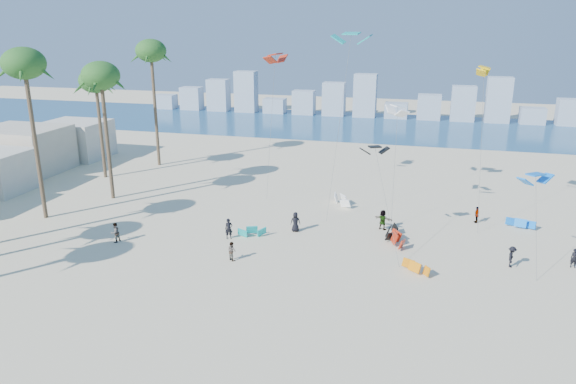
# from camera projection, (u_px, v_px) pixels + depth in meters

# --- Properties ---
(ground) EXTENTS (220.00, 220.00, 0.00)m
(ground) POSITION_uv_depth(u_px,v_px,m) (170.00, 340.00, 31.53)
(ground) COLOR beige
(ground) RESTS_ON ground
(ocean) EXTENTS (220.00, 220.00, 0.00)m
(ocean) POSITION_uv_depth(u_px,v_px,m) (350.00, 125.00, 97.93)
(ocean) COLOR navy
(ocean) RESTS_ON ground
(kitesurfer_near) EXTENTS (0.78, 0.67, 1.81)m
(kitesurfer_near) POSITION_uv_depth(u_px,v_px,m) (229.00, 229.00, 46.10)
(kitesurfer_near) COLOR black
(kitesurfer_near) RESTS_ON ground
(kitesurfer_mid) EXTENTS (0.94, 0.89, 1.52)m
(kitesurfer_mid) POSITION_uv_depth(u_px,v_px,m) (232.00, 251.00, 41.96)
(kitesurfer_mid) COLOR gray
(kitesurfer_mid) RESTS_ON ground
(kitesurfers_far) EXTENTS (37.26, 13.70, 1.85)m
(kitesurfers_far) POSITION_uv_depth(u_px,v_px,m) (365.00, 230.00, 45.88)
(kitesurfers_far) COLOR black
(kitesurfers_far) RESTS_ON ground
(grounded_kites) EXTENTS (25.94, 17.18, 0.97)m
(grounded_kites) POSITION_uv_depth(u_px,v_px,m) (383.00, 228.00, 47.53)
(grounded_kites) COLOR #0DA5A4
(grounded_kites) RESTS_ON ground
(flying_kites) EXTENTS (35.53, 18.34, 17.61)m
(flying_kites) POSITION_uv_depth(u_px,v_px,m) (419.00, 92.00, 46.45)
(flying_kites) COLOR black
(flying_kites) RESTS_ON ground
(palm_row) EXTENTS (9.22, 44.80, 16.02)m
(palm_row) POSITION_uv_depth(u_px,v_px,m) (25.00, 88.00, 47.93)
(palm_row) COLOR brown
(palm_row) RESTS_ON ground
(distant_skyline) EXTENTS (85.00, 3.00, 8.40)m
(distant_skyline) POSITION_uv_depth(u_px,v_px,m) (352.00, 101.00, 106.51)
(distant_skyline) COLOR #9EADBF
(distant_skyline) RESTS_ON ground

